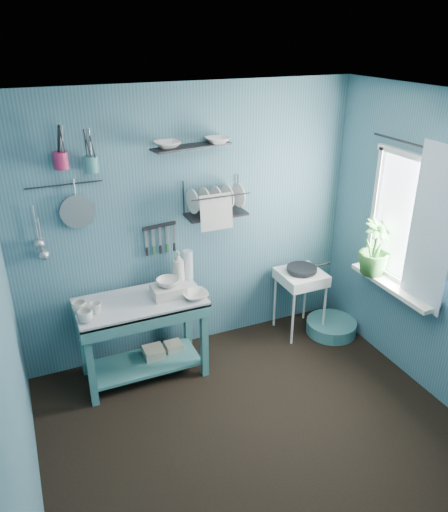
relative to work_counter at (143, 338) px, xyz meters
name	(u,v)px	position (x,y,z in m)	size (l,w,h in m)	color
floor	(262,441)	(0.60, -1.15, -0.39)	(3.20, 3.20, 0.00)	black
ceiling	(276,105)	(0.60, -1.15, 2.11)	(3.20, 3.20, 0.00)	silver
wall_back	(191,225)	(0.60, 0.35, 0.86)	(3.20, 3.20, 0.00)	#376171
wall_front	(438,465)	(0.60, -2.65, 0.86)	(3.20, 3.20, 0.00)	#376171
wall_left	(10,357)	(-1.00, -1.15, 0.86)	(3.00, 3.00, 0.00)	#376171
work_counter	(143,338)	(0.00, 0.00, 0.00)	(1.09, 0.55, 0.77)	#357071
mug_left	(85,316)	(-0.48, -0.16, 0.44)	(0.12, 0.12, 0.10)	beige
mug_mid	(96,308)	(-0.38, -0.06, 0.43)	(0.10, 0.10, 0.09)	beige
mug_right	(79,307)	(-0.50, 0.00, 0.44)	(0.12, 0.12, 0.10)	beige
wash_tub	(168,291)	(0.25, -0.02, 0.44)	(0.28, 0.22, 0.10)	#BBB6AB
tub_bowl	(168,282)	(0.25, -0.02, 0.52)	(0.20, 0.20, 0.06)	beige
soap_bottle	(178,267)	(0.42, 0.20, 0.54)	(0.12, 0.12, 0.30)	#BBB6AB
water_bottle	(188,265)	(0.52, 0.22, 0.53)	(0.09, 0.09, 0.28)	silver
counter_bowl	(195,295)	(0.45, -0.15, 0.41)	(0.22, 0.22, 0.05)	beige
hotplate_stand	(299,302)	(1.66, 0.07, -0.05)	(0.43, 0.43, 0.68)	silver
frying_pan	(302,269)	(1.66, 0.07, 0.33)	(0.30, 0.30, 0.04)	black
knife_strip	(159,226)	(0.30, 0.32, 0.91)	(0.32, 0.02, 0.03)	black
dish_rack	(216,198)	(0.80, 0.22, 1.13)	(0.55, 0.24, 0.32)	black
upper_shelf	(192,146)	(0.60, 0.25, 1.60)	(0.70, 0.18, 0.01)	black
shelf_bowl_left	(167,139)	(0.39, 0.25, 1.68)	(0.21, 0.21, 0.05)	beige
shelf_bowl_right	(217,132)	(0.83, 0.25, 1.70)	(0.20, 0.20, 0.05)	beige
utensil_cup_magenta	(61,160)	(-0.46, 0.27, 1.58)	(0.11, 0.11, 0.13)	#A31E4A
utensil_cup_teal	(91,164)	(-0.24, 0.27, 1.53)	(0.11, 0.11, 0.13)	#397478
colander	(78,211)	(-0.38, 0.30, 1.15)	(0.28, 0.28, 0.03)	#9B9FA3
ladle_outer	(35,223)	(-0.72, 0.31, 1.10)	(0.01, 0.01, 0.30)	#9B9FA3
ladle_inner	(40,235)	(-0.69, 0.31, 0.99)	(0.01, 0.01, 0.30)	#9B9FA3
hook_rail	(64,185)	(-0.46, 0.32, 1.38)	(0.01, 0.01, 0.60)	black
window_glass	(410,222)	(2.19, -0.70, 1.01)	(1.10, 1.10, 0.00)	white
windowsill	(392,286)	(2.10, -0.70, 0.42)	(0.16, 0.95, 0.04)	silver
curtain	(431,230)	(2.12, -1.00, 1.06)	(1.35, 1.35, 0.00)	white
curtain_rod	(418,146)	(2.14, -0.70, 1.66)	(0.02, 0.02, 1.05)	black
potted_plant	(375,248)	(2.07, -0.46, 0.70)	(0.29, 0.29, 0.51)	#2E6A2A
storage_tin_large	(154,358)	(0.10, 0.05, -0.28)	(0.18, 0.18, 0.22)	tan
storage_tin_small	(174,352)	(0.30, 0.08, -0.29)	(0.15, 0.15, 0.20)	tan
floor_basin	(331,327)	(1.96, -0.10, -0.32)	(0.51, 0.51, 0.13)	teal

